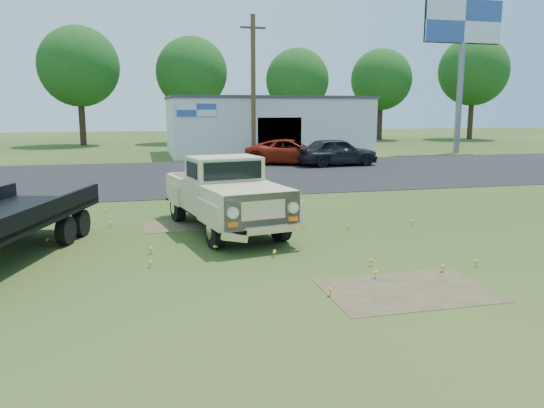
% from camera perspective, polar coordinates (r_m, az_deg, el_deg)
% --- Properties ---
extents(ground, '(140.00, 140.00, 0.00)m').
position_cam_1_polar(ground, '(12.21, 1.34, -5.30)').
color(ground, '#294215').
rests_on(ground, ground).
extents(asphalt_lot, '(90.00, 14.00, 0.02)m').
position_cam_1_polar(asphalt_lot, '(26.73, -7.23, 3.11)').
color(asphalt_lot, black).
rests_on(asphalt_lot, ground).
extents(dirt_patch_a, '(3.00, 2.00, 0.01)m').
position_cam_1_polar(dirt_patch_a, '(10.08, 14.35, -9.00)').
color(dirt_patch_a, '#4F3E2A').
rests_on(dirt_patch_a, ground).
extents(dirt_patch_b, '(2.20, 1.60, 0.01)m').
position_cam_1_polar(dirt_patch_b, '(15.24, -9.47, -2.30)').
color(dirt_patch_b, '#4F3E2A').
rests_on(dirt_patch_b, ground).
extents(commercial_building, '(14.20, 8.20, 4.15)m').
position_cam_1_polar(commercial_building, '(39.43, -0.67, 8.51)').
color(commercial_building, silver).
rests_on(commercial_building, ground).
extents(billboard, '(6.10, 0.45, 11.05)m').
position_cam_1_polar(billboard, '(42.60, 19.84, 16.73)').
color(billboard, slate).
rests_on(billboard, ground).
extents(utility_pole_mid, '(1.60, 0.30, 9.00)m').
position_cam_1_polar(utility_pole_mid, '(34.12, -2.03, 12.44)').
color(utility_pole_mid, '#4B3722').
rests_on(utility_pole_mid, ground).
extents(treeline_c, '(7.04, 7.04, 10.47)m').
position_cam_1_polar(treeline_c, '(51.21, -20.07, 13.71)').
color(treeline_c, '#362318').
rests_on(treeline_c, ground).
extents(treeline_d, '(6.72, 6.72, 10.00)m').
position_cam_1_polar(treeline_d, '(52.20, -8.63, 13.77)').
color(treeline_d, '#362318').
rests_on(treeline_d, ground).
extents(treeline_e, '(6.08, 6.08, 9.04)m').
position_cam_1_polar(treeline_e, '(52.64, 2.74, 13.15)').
color(treeline_e, '#362318').
rests_on(treeline_e, ground).
extents(treeline_f, '(6.40, 6.40, 9.52)m').
position_cam_1_polar(treeline_f, '(58.59, 11.67, 12.97)').
color(treeline_f, '#362318').
rests_on(treeline_f, ground).
extents(treeline_g, '(7.36, 7.36, 10.95)m').
position_cam_1_polar(treeline_g, '(62.34, 20.86, 13.22)').
color(treeline_g, '#362318').
rests_on(treeline_g, ground).
extents(vintage_pickup_truck, '(3.16, 5.87, 2.02)m').
position_cam_1_polar(vintage_pickup_truck, '(14.34, -5.12, 1.13)').
color(vintage_pickup_truck, '#C4B584').
rests_on(vintage_pickup_truck, ground).
extents(red_pickup, '(5.83, 4.38, 1.47)m').
position_cam_1_polar(red_pickup, '(31.58, 2.02, 5.60)').
color(red_pickup, maroon).
rests_on(red_pickup, ground).
extents(dark_sedan, '(4.87, 2.30, 1.61)m').
position_cam_1_polar(dark_sedan, '(31.03, 6.99, 5.58)').
color(dark_sedan, black).
rests_on(dark_sedan, ground).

